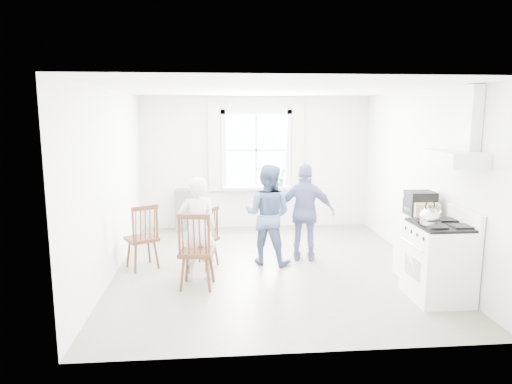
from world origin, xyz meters
name	(u,v)px	position (x,y,z in m)	size (l,w,h in m)	color
room_shell	(271,181)	(0.00, 0.00, 1.30)	(4.62, 5.12, 2.64)	gray
window_assembly	(256,155)	(0.00, 2.45, 1.46)	(1.88, 0.24, 1.70)	white
range_hood	(460,145)	(2.07, -1.35, 1.90)	(0.45, 0.76, 0.94)	silver
shelf_unit	(186,210)	(-1.40, 2.33, 0.40)	(0.40, 0.30, 0.80)	slate
gas_stove	(439,261)	(1.91, -1.35, 0.48)	(0.68, 0.76, 1.12)	white
kettle	(429,217)	(1.72, -1.42, 1.05)	(0.22, 0.22, 0.32)	silver
low_cabinet	(419,247)	(1.98, -0.65, 0.45)	(0.50, 0.55, 0.90)	silver
stereo_stack	(420,203)	(1.97, -0.63, 1.06)	(0.37, 0.33, 0.32)	black
cardboard_box	(426,210)	(1.96, -0.82, 1.00)	(0.31, 0.22, 0.20)	tan
windsor_chair_a	(144,230)	(-1.84, 0.03, 0.60)	(0.56, 0.55, 0.98)	#412315
windsor_chair_b	(195,243)	(-1.07, -0.81, 0.63)	(0.49, 0.48, 1.03)	#412315
windsor_chair_c	(208,231)	(-0.92, 0.04, 0.56)	(0.52, 0.52, 0.92)	#412315
person_left	(197,229)	(-1.05, -0.45, 0.72)	(0.52, 0.52, 1.44)	silver
person_mid	(268,214)	(-0.03, 0.19, 0.76)	(0.74, 0.74, 1.52)	#455B80
person_right	(306,213)	(0.57, 0.29, 0.76)	(0.89, 0.89, 1.51)	navy
potted_plant	(281,177)	(0.49, 2.36, 1.02)	(0.19, 0.19, 0.34)	#367A3C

